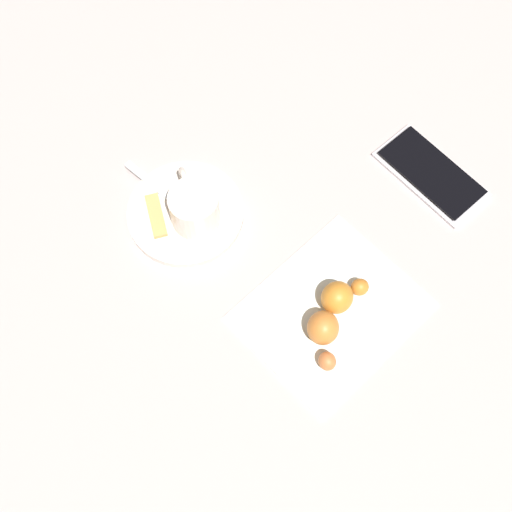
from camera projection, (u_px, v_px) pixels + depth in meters
The scene contains 8 objects.
ground_plane at pixel (269, 270), 0.80m from camera, with size 1.80×1.80×0.00m, color #AD9D9A.
saucer at pixel (186, 213), 0.82m from camera, with size 0.14×0.14×0.01m, color silver.
espresso_cup at pixel (194, 207), 0.79m from camera, with size 0.07×0.07×0.05m.
teaspoon at pixel (181, 207), 0.82m from camera, with size 0.14×0.04×0.01m.
sugar_packet at pixel (156, 216), 0.81m from camera, with size 0.06×0.02×0.01m, color tan.
napkin at pixel (331, 311), 0.77m from camera, with size 0.16×0.19×0.00m, color silver.
croissant at pixel (331, 315), 0.75m from camera, with size 0.06×0.13×0.04m.
cell_phone at pixel (431, 174), 0.85m from camera, with size 0.16×0.11×0.01m.
Camera 1 is at (-0.14, 0.28, 0.74)m, focal length 47.21 mm.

